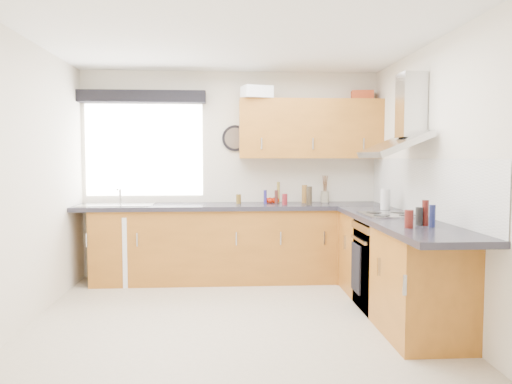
{
  "coord_description": "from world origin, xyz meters",
  "views": [
    {
      "loc": [
        -0.06,
        -4.34,
        1.46
      ],
      "look_at": [
        0.25,
        0.85,
        1.1
      ],
      "focal_mm": 35.0,
      "sensor_mm": 36.0,
      "label": 1
    }
  ],
  "objects": [
    {
      "name": "jar_1",
      "position": [
        0.57,
        1.67,
        1.04
      ],
      "size": [
        0.04,
        0.04,
        0.25
      ],
      "primitive_type": "cylinder",
      "color": "olive",
      "rests_on": "worktop_back"
    },
    {
      "name": "wall_front",
      "position": [
        0.0,
        -1.8,
        1.25
      ],
      "size": [
        3.6,
        0.02,
        2.5
      ],
      "primitive_type": "cube",
      "color": "silver",
      "rests_on": "ground_plane"
    },
    {
      "name": "base_cab_right",
      "position": [
        1.51,
        0.15,
        0.43
      ],
      "size": [
        0.58,
        2.1,
        0.86
      ],
      "primitive_type": "cube",
      "color": "brown",
      "rests_on": "ground_plane"
    },
    {
      "name": "extractor_hood",
      "position": [
        1.6,
        0.3,
        1.77
      ],
      "size": [
        0.52,
        0.78,
        0.66
      ],
      "primitive_type": null,
      "color": "#AEAEAE",
      "rests_on": "wall_right"
    },
    {
      "name": "wall_back",
      "position": [
        0.0,
        1.8,
        1.25
      ],
      "size": [
        3.6,
        0.02,
        2.5
      ],
      "primitive_type": "cube",
      "color": "silver",
      "rests_on": "ground_plane"
    },
    {
      "name": "bottle_1",
      "position": [
        1.55,
        -0.41,
        1.01
      ],
      "size": [
        0.05,
        0.05,
        0.21
      ],
      "primitive_type": "cylinder",
      "color": "#4C1310",
      "rests_on": "worktop_right"
    },
    {
      "name": "worktop_right",
      "position": [
        1.5,
        0.0,
        0.89
      ],
      "size": [
        0.62,
        2.42,
        0.05
      ],
      "primitive_type": "cube",
      "color": "black",
      "rests_on": "base_cab_right"
    },
    {
      "name": "ceiling",
      "position": [
        0.0,
        0.0,
        2.5
      ],
      "size": [
        3.6,
        3.6,
        0.02
      ],
      "primitive_type": "cube",
      "color": "white",
      "rests_on": "wall_back"
    },
    {
      "name": "kitchen_roll",
      "position": [
        1.62,
        0.82,
        1.02
      ],
      "size": [
        0.13,
        0.13,
        0.22
      ],
      "primitive_type": "cylinder",
      "rotation": [
        0.0,
        0.0,
        -0.35
      ],
      "color": "white",
      "rests_on": "worktop_right"
    },
    {
      "name": "tomato_cluster",
      "position": [
        0.5,
        1.65,
        0.94
      ],
      "size": [
        0.18,
        0.18,
        0.06
      ],
      "primitive_type": null,
      "rotation": [
        0.0,
        0.0,
        0.35
      ],
      "color": "#B11803",
      "rests_on": "worktop_back"
    },
    {
      "name": "bottle_0",
      "position": [
        1.5,
        -0.41,
        0.98
      ],
      "size": [
        0.06,
        0.06,
        0.15
      ],
      "primitive_type": "cylinder",
      "color": "black",
      "rests_on": "worktop_right"
    },
    {
      "name": "jar_0",
      "position": [
        0.62,
        1.4,
        0.97
      ],
      "size": [
        0.06,
        0.06,
        0.13
      ],
      "primitive_type": "cylinder",
      "color": "maroon",
      "rests_on": "worktop_back"
    },
    {
      "name": "oven",
      "position": [
        1.5,
        0.3,
        0.42
      ],
      "size": [
        0.56,
        0.58,
        0.85
      ],
      "primitive_type": "cube",
      "color": "black",
      "rests_on": "ground_plane"
    },
    {
      "name": "bottle_2",
      "position": [
        1.36,
        -0.55,
        0.98
      ],
      "size": [
        0.07,
        0.07,
        0.14
      ],
      "primitive_type": "cylinder",
      "color": "#511511",
      "rests_on": "worktop_right"
    },
    {
      "name": "upper_cabinets",
      "position": [
        0.95,
        1.62,
        1.8
      ],
      "size": [
        1.7,
        0.35,
        0.7
      ],
      "primitive_type": "cube",
      "color": "brown",
      "rests_on": "wall_back"
    },
    {
      "name": "jar_6",
      "position": [
        0.54,
        1.56,
        0.99
      ],
      "size": [
        0.04,
        0.04,
        0.16
      ],
      "primitive_type": "cylinder",
      "color": "#461D19",
      "rests_on": "worktop_back"
    },
    {
      "name": "storage_box",
      "position": [
        1.6,
        1.72,
        2.21
      ],
      "size": [
        0.29,
        0.25,
        0.12
      ],
      "primitive_type": "cube",
      "rotation": [
        0.0,
        0.0,
        -0.15
      ],
      "color": "#C14720",
      "rests_on": "upper_cabinets"
    },
    {
      "name": "window",
      "position": [
        -1.05,
        1.79,
        1.55
      ],
      "size": [
        1.4,
        0.02,
        1.1
      ],
      "primitive_type": "cube",
      "color": "white",
      "rests_on": "wall_back"
    },
    {
      "name": "wall_left",
      "position": [
        -1.8,
        0.0,
        1.25
      ],
      "size": [
        0.02,
        3.6,
        2.5
      ],
      "primitive_type": "cube",
      "color": "silver",
      "rests_on": "ground_plane"
    },
    {
      "name": "ground_plane",
      "position": [
        0.0,
        0.0,
        0.0
      ],
      "size": [
        3.6,
        3.6,
        0.0
      ],
      "primitive_type": "plane",
      "color": "beige"
    },
    {
      "name": "sink",
      "position": [
        -1.33,
        1.5,
        0.95
      ],
      "size": [
        0.84,
        0.46,
        0.1
      ],
      "primitive_type": null,
      "color": "#AEAEAE",
      "rests_on": "worktop_back"
    },
    {
      "name": "wall_right",
      "position": [
        1.8,
        0.0,
        1.25
      ],
      "size": [
        0.02,
        3.6,
        2.5
      ],
      "primitive_type": "cube",
      "color": "silver",
      "rests_on": "ground_plane"
    },
    {
      "name": "wall_clock",
      "position": [
        0.05,
        1.76,
        1.69
      ],
      "size": [
        0.32,
        0.04,
        0.32
      ],
      "primitive_type": "cylinder",
      "rotation": [
        1.57,
        0.0,
        0.0
      ],
      "color": "black",
      "rests_on": "wall_back"
    },
    {
      "name": "splashback",
      "position": [
        1.79,
        0.3,
        1.18
      ],
      "size": [
        0.01,
        3.0,
        0.54
      ],
      "primitive_type": "cube",
      "color": "white",
      "rests_on": "wall_right"
    },
    {
      "name": "jar_3",
      "position": [
        0.9,
        1.38,
        1.02
      ],
      "size": [
        0.07,
        0.07,
        0.21
      ],
      "primitive_type": "cylinder",
      "color": "#32281C",
      "rests_on": "worktop_back"
    },
    {
      "name": "jar_4",
      "position": [
        0.4,
        1.56,
        0.99
      ],
      "size": [
        0.04,
        0.04,
        0.16
      ],
      "primitive_type": "cylinder",
      "color": "navy",
      "rests_on": "worktop_back"
    },
    {
      "name": "window_blind",
      "position": [
        -1.05,
        1.7,
        2.18
      ],
      "size": [
        1.5,
        0.18,
        0.14
      ],
      "primitive_type": "cube",
      "color": "black",
      "rests_on": "wall_back"
    },
    {
      "name": "jar_2",
      "position": [
        0.88,
        1.61,
        1.02
      ],
      "size": [
        0.07,
        0.07,
        0.22
      ],
      "primitive_type": "cylinder",
      "color": "brown",
      "rests_on": "worktop_back"
    },
    {
      "name": "jar_5",
      "position": [
        0.09,
        1.58,
        0.97
      ],
      "size": [
        0.06,
        0.06,
        0.11
      ],
      "primitive_type": "cylinder",
      "color": "brown",
      "rests_on": "worktop_back"
    },
    {
      "name": "casserole",
      "position": [
        0.3,
        1.52,
        2.22
      ],
      "size": [
        0.38,
        0.32,
        0.14
      ],
      "primitive_type": "cube",
      "rotation": [
        0.0,
        0.0,
        0.28
      ],
      "color": "white",
      "rests_on": "upper_cabinets"
    },
    {
      "name": "worktop_back",
      "position": [
        0.0,
        1.5,
        0.89
      ],
      "size": [
        3.6,
        0.62,
        0.05
      ],
      "primitive_type": "cube",
      "color": "black",
      "rests_on": "base_cab_back"
    },
    {
      "name": "base_cab_corner",
      "position": [
        1.5,
        1.5,
        0.43
      ],
      "size": [
        0.6,
        0.6,
        0.86
      ],
      "primitive_type": "cube",
      "color": "brown",
      "rests_on": "ground_plane"
    },
    {
      "name": "washing_machine",
      "position": [
        -1.0,
        1.52,
        0.4
      ],
      "size": [
        0.63,
        0.62,
        0.79
      ],
      "primitive_type": "cube",
      "rotation": [
        0.0,
        0.0,
        0.2
      ],
      "color": "white",
      "rests_on": "ground_plane"
    },
    {
      "name": "utensil_pot",
      "position": [
        1.15,
        1.7,
        0.98
      ],
      "size": [
        0.1,
        0.1,
        0.14
      ],
      "primitive_type": "cylinder",
      "rotation": [
        0.0,
        0.0,
        -0.08
      ],
      "color": "gray",
      "rests_on": "worktop_back"
    },
    {
      "name": "hob_plate",
      "position": [
        1.5,
        0.3,
        0.92
      ],
      "size": [
        0.52,
        0.52,
        0.01
      ],
      "primitive_type": "cube",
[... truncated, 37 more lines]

